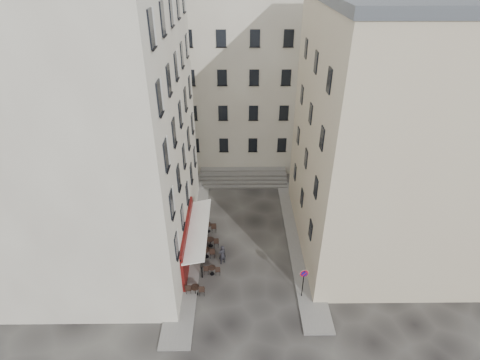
{
  "coord_description": "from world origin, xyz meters",
  "views": [
    {
      "loc": [
        -0.65,
        -20.86,
        20.54
      ],
      "look_at": [
        -0.42,
        4.0,
        5.36
      ],
      "focal_mm": 28.0,
      "sensor_mm": 36.0,
      "label": 1
    }
  ],
  "objects_px": {
    "bistro_table_a": "(195,289)",
    "pedestrian": "(222,255)",
    "no_parking_sign": "(304,278)",
    "bistro_table_b": "(212,270)"
  },
  "relations": [
    {
      "from": "bistro_table_b",
      "to": "pedestrian",
      "type": "height_order",
      "value": "pedestrian"
    },
    {
      "from": "bistro_table_b",
      "to": "pedestrian",
      "type": "distance_m",
      "value": 1.44
    },
    {
      "from": "no_parking_sign",
      "to": "bistro_table_b",
      "type": "distance_m",
      "value": 6.85
    },
    {
      "from": "no_parking_sign",
      "to": "bistro_table_a",
      "type": "height_order",
      "value": "no_parking_sign"
    },
    {
      "from": "bistro_table_b",
      "to": "pedestrian",
      "type": "bearing_deg",
      "value": 57.79
    },
    {
      "from": "no_parking_sign",
      "to": "pedestrian",
      "type": "relative_size",
      "value": 1.48
    },
    {
      "from": "pedestrian",
      "to": "bistro_table_a",
      "type": "bearing_deg",
      "value": 24.3
    },
    {
      "from": "no_parking_sign",
      "to": "bistro_table_b",
      "type": "bearing_deg",
      "value": 153.09
    },
    {
      "from": "bistro_table_a",
      "to": "pedestrian",
      "type": "bearing_deg",
      "value": 59.7
    },
    {
      "from": "bistro_table_a",
      "to": "pedestrian",
      "type": "height_order",
      "value": "pedestrian"
    }
  ]
}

